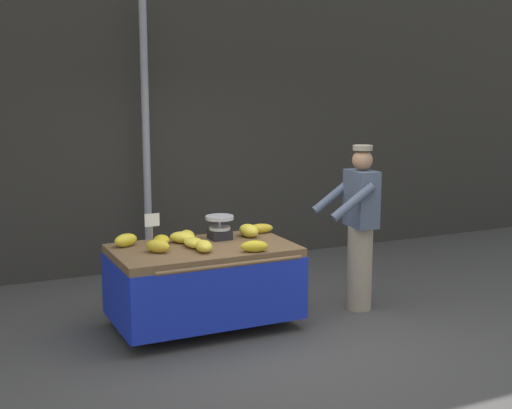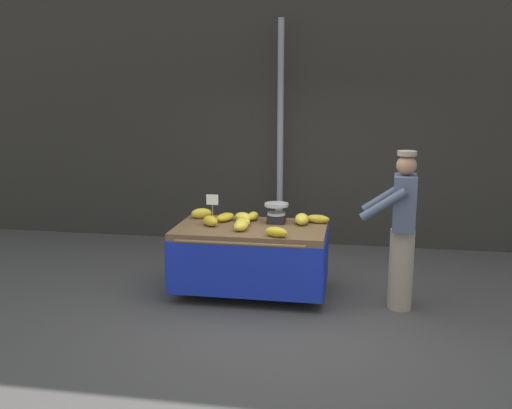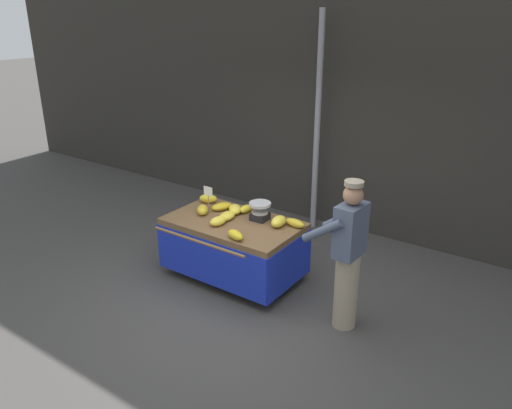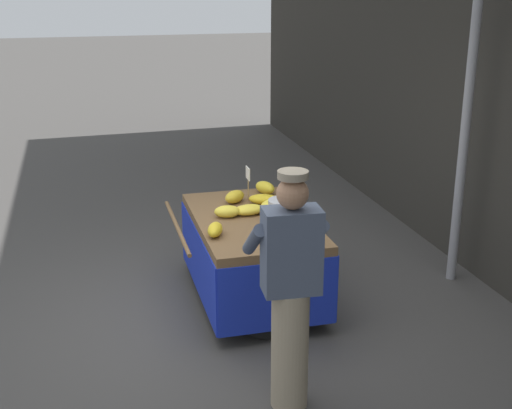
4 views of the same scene
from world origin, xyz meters
The scene contains 17 objects.
ground_plane centered at (0.00, 0.00, 0.00)m, with size 60.00×60.00×0.00m, color #423F3D.
back_wall centered at (0.00, 2.99, 2.17)m, with size 16.00×0.24×4.35m, color #2D2B26.
street_pole centered at (-0.42, 2.61, 1.66)m, with size 0.09×0.09×3.33m, color gray.
banana_cart centered at (-0.49, 0.57, 0.59)m, with size 1.73×1.21×0.81m.
weighing_scale centered at (-0.23, 0.79, 0.92)m, with size 0.28×0.28×0.24m.
price_sign centered at (-0.96, 0.65, 1.05)m, with size 0.14×0.01×0.34m.
banana_bunch_0 centered at (-0.84, 0.78, 0.85)m, with size 0.15×0.29×0.10m, color gold.
banana_bunch_1 centered at (0.25, 0.87, 0.85)m, with size 0.12×0.28×0.10m, color gold.
banana_bunch_2 centered at (0.07, 0.76, 0.87)m, with size 0.16×0.26×0.13m, color yellow.
banana_bunch_3 centered at (-0.53, 0.90, 0.85)m, with size 0.12×0.23×0.09m, color yellow.
banana_bunch_4 centered at (-0.14, 0.16, 0.86)m, with size 0.12×0.25×0.11m, color gold.
banana_bunch_5 centered at (-0.58, 0.56, 0.85)m, with size 0.17×0.29×0.09m, color yellow.
banana_bunch_6 centered at (-1.15, 0.88, 0.87)m, with size 0.14×0.25×0.12m, color yellow.
banana_bunch_7 centered at (-0.56, 0.36, 0.86)m, with size 0.15×0.24×0.11m, color yellow.
banana_bunch_8 centered at (-0.62, 0.79, 0.86)m, with size 0.16×0.26×0.11m, color yellow.
banana_bunch_9 centered at (-0.95, 0.52, 0.86)m, with size 0.14×0.24×0.12m, color gold.
vendor_person centered at (1.17, 0.41, 0.87)m, with size 0.60×0.54×1.71m.
Camera 1 is at (-2.79, -5.53, 2.36)m, focal length 49.35 mm.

